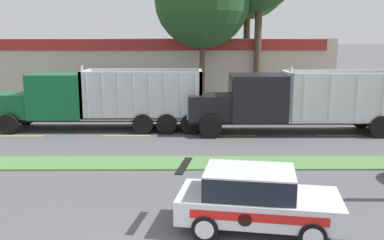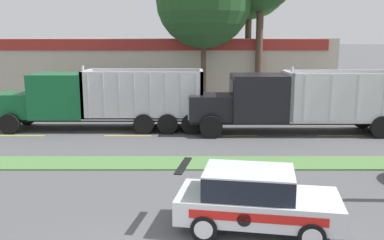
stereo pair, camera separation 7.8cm
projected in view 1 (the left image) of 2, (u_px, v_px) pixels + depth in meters
The scene contains 9 objects.
grass_verge at pixel (165, 163), 16.81m from camera, with size 120.00×1.77×0.06m, color #517F42.
centre_line_3 at pixel (20, 136), 21.57m from camera, with size 2.40×0.14×0.01m, color yellow.
centre_line_4 at pixel (127, 136), 21.60m from camera, with size 2.40×0.14×0.01m, color yellow.
centre_line_5 at pixel (233, 136), 21.63m from camera, with size 2.40×0.14×0.01m, color yellow.
centre_line_6 at pixel (340, 135), 21.66m from camera, with size 2.40×0.14×0.01m, color yellow.
dump_truck_lead at pixel (279, 103), 21.98m from camera, with size 11.44×2.74×3.49m.
dump_truck_mid at pixel (83, 101), 22.88m from camera, with size 10.95×2.72×3.48m.
rally_car at pixel (256, 199), 10.97m from camera, with size 4.36×2.52×1.63m.
store_building_backdrop at pixel (128, 66), 37.15m from camera, with size 32.33×12.10×4.81m.
Camera 1 is at (0.96, -7.66, 4.90)m, focal length 40.00 mm.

